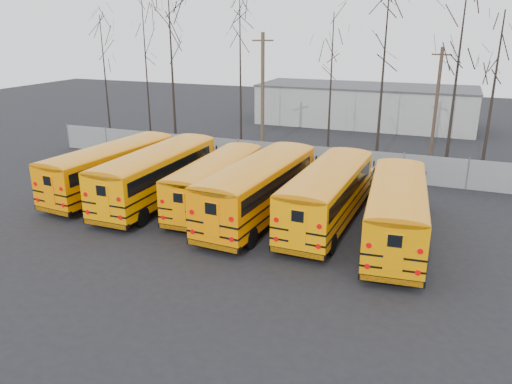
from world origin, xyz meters
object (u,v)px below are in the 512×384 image
at_px(bus_a, 113,165).
at_px(bus_f, 397,206).
at_px(bus_c, 218,178).
at_px(utility_pole_right, 436,102).
at_px(bus_b, 159,171).
at_px(bus_e, 329,190).
at_px(bus_d, 261,184).
at_px(utility_pole_left, 263,92).

distance_m(bus_a, bus_f, 17.30).
bearing_deg(bus_a, bus_c, 7.01).
xyz_separation_m(bus_f, utility_pole_right, (0.75, 18.05, 2.55)).
height_order(bus_b, bus_e, bus_b).
height_order(bus_c, bus_d, bus_d).
xyz_separation_m(bus_c, bus_e, (6.58, -0.27, 0.15)).
relative_size(bus_d, utility_pole_right, 1.41).
bearing_deg(bus_b, bus_f, -3.33).
bearing_deg(bus_b, utility_pole_left, 86.39).
bearing_deg(bus_c, bus_f, -9.34).
bearing_deg(bus_f, bus_a, 170.67).
relative_size(bus_c, utility_pole_left, 1.11).
relative_size(utility_pole_left, utility_pole_right, 1.12).
xyz_separation_m(bus_a, bus_e, (13.67, -0.11, 0.03)).
relative_size(bus_e, utility_pole_left, 1.21).
bearing_deg(bus_e, utility_pole_right, 77.68).
xyz_separation_m(utility_pole_left, utility_pole_right, (13.46, 2.62, -0.52)).
bearing_deg(utility_pole_right, bus_f, -77.28).
distance_m(bus_a, bus_c, 7.09).
bearing_deg(bus_f, bus_b, 170.95).
bearing_deg(utility_pole_left, bus_a, -132.07).
height_order(bus_b, bus_c, bus_b).
bearing_deg(utility_pole_right, bus_d, -99.43).
distance_m(bus_b, bus_d, 6.57).
xyz_separation_m(bus_b, bus_d, (6.57, -0.33, 0.03)).
distance_m(bus_b, utility_pole_left, 14.82).
bearing_deg(utility_pole_left, bus_d, -93.88).
distance_m(bus_a, bus_d, 10.07).
height_order(bus_a, bus_e, bus_e).
relative_size(bus_b, utility_pole_left, 1.23).
relative_size(bus_a, bus_c, 1.08).
height_order(bus_e, bus_f, bus_e).
distance_m(bus_a, utility_pole_left, 15.18).
xyz_separation_m(bus_c, bus_f, (10.17, -1.43, 0.11)).
relative_size(bus_c, utility_pole_right, 1.25).
relative_size(bus_c, bus_f, 0.93).
height_order(bus_b, utility_pole_right, utility_pole_right).
bearing_deg(utility_pole_left, utility_pole_right, -13.23).
bearing_deg(bus_a, bus_e, 5.22).
bearing_deg(bus_a, utility_pole_left, 77.88).
relative_size(bus_d, bus_e, 1.04).
relative_size(bus_c, bus_d, 0.88).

